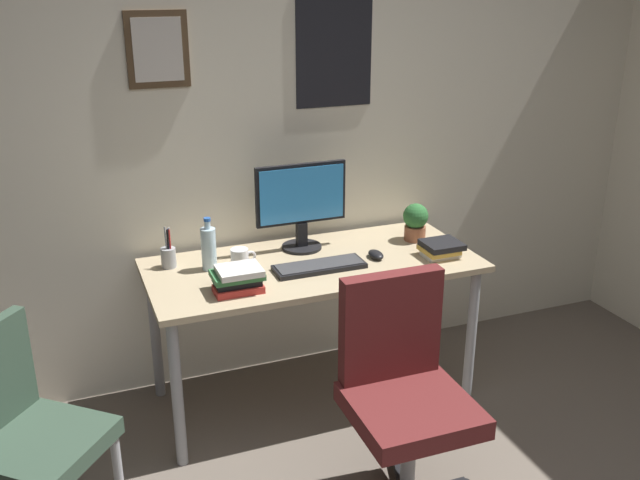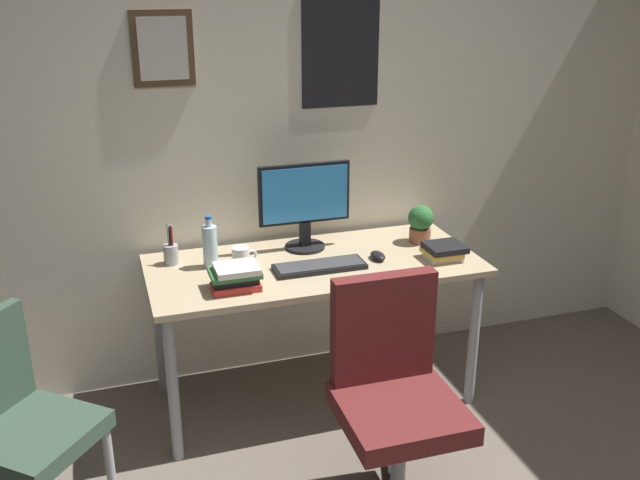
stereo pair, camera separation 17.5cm
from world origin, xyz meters
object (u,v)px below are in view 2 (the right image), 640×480
at_px(potted_plant, 420,223).
at_px(book_stack_right, 444,251).
at_px(monitor, 305,202).
at_px(computer_mouse, 378,256).
at_px(keyboard, 320,266).
at_px(book_stack_left, 236,277).
at_px(pen_cup, 171,253).
at_px(coffee_mug_near, 241,257).
at_px(side_chair, 16,417).
at_px(water_bottle, 210,246).
at_px(office_chair, 393,387).

xyz_separation_m(potted_plant, book_stack_right, (0.01, -0.25, -0.06)).
xyz_separation_m(monitor, computer_mouse, (0.29, -0.26, -0.22)).
distance_m(keyboard, book_stack_left, 0.44).
relative_size(keyboard, potted_plant, 2.21).
height_order(computer_mouse, pen_cup, pen_cup).
bearing_deg(computer_mouse, coffee_mug_near, 169.66).
xyz_separation_m(side_chair, book_stack_left, (0.91, 0.35, 0.30)).
relative_size(side_chair, monitor, 1.90).
height_order(water_bottle, book_stack_left, water_bottle).
relative_size(keyboard, computer_mouse, 3.91).
distance_m(office_chair, side_chair, 1.42).
distance_m(monitor, potted_plant, 0.61).
bearing_deg(keyboard, book_stack_right, -6.46).
xyz_separation_m(water_bottle, book_stack_left, (0.06, -0.28, -0.05)).
distance_m(water_bottle, coffee_mug_near, 0.15).
xyz_separation_m(monitor, potted_plant, (0.59, -0.10, -0.14)).
relative_size(pen_cup, book_stack_right, 1.08).
bearing_deg(water_bottle, book_stack_right, -13.11).
bearing_deg(monitor, office_chair, -86.97).
height_order(office_chair, monitor, monitor).
height_order(potted_plant, pen_cup, pen_cup).
distance_m(side_chair, pen_cup, 1.03).
bearing_deg(keyboard, computer_mouse, 5.14).
xyz_separation_m(office_chair, monitor, (-0.05, 1.01, 0.45)).
bearing_deg(potted_plant, computer_mouse, -152.31).
relative_size(keyboard, pen_cup, 2.15).
bearing_deg(monitor, potted_plant, -9.77).
xyz_separation_m(side_chair, potted_plant, (1.92, 0.64, 0.34)).
bearing_deg(office_chair, water_bottle, 120.78).
height_order(keyboard, pen_cup, pen_cup).
relative_size(monitor, book_stack_right, 2.48).
xyz_separation_m(computer_mouse, coffee_mug_near, (-0.64, 0.12, 0.03)).
height_order(side_chair, monitor, monitor).
xyz_separation_m(monitor, keyboard, (-0.01, -0.28, -0.23)).
xyz_separation_m(computer_mouse, water_bottle, (-0.78, 0.16, 0.09)).
height_order(side_chair, computer_mouse, side_chair).
height_order(keyboard, water_bottle, water_bottle).
bearing_deg(monitor, pen_cup, -179.40).
bearing_deg(pen_cup, office_chair, -54.49).
xyz_separation_m(coffee_mug_near, book_stack_right, (0.95, -0.21, -0.01)).
relative_size(water_bottle, potted_plant, 1.29).
bearing_deg(computer_mouse, side_chair, -163.51).
xyz_separation_m(side_chair, pen_cup, (0.67, 0.73, 0.29)).
xyz_separation_m(monitor, water_bottle, (-0.49, -0.10, -0.13)).
relative_size(office_chair, book_stack_left, 4.35).
relative_size(coffee_mug_near, potted_plant, 0.62).
bearing_deg(book_stack_left, pen_cup, 121.87).
xyz_separation_m(side_chair, book_stack_right, (1.93, 0.39, 0.28)).
bearing_deg(book_stack_right, water_bottle, 166.89).
relative_size(computer_mouse, potted_plant, 0.56).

